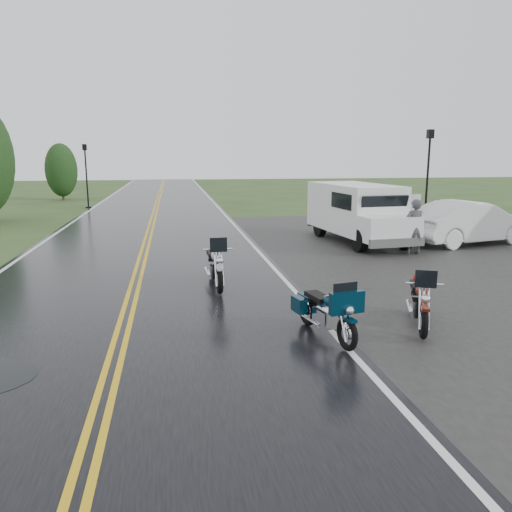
{
  "coord_description": "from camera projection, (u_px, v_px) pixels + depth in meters",
  "views": [
    {
      "loc": [
        0.98,
        -8.81,
        3.22
      ],
      "look_at": [
        2.8,
        2.0,
        1.0
      ],
      "focal_mm": 35.0,
      "sensor_mm": 36.0,
      "label": 1
    }
  ],
  "objects": [
    {
      "name": "motorcycle_red",
      "position": [
        425.0,
        309.0,
        8.64
      ],
      "size": [
        1.43,
        2.15,
        1.2
      ],
      "primitive_type": null,
      "rotation": [
        0.0,
        0.0,
        -0.38
      ],
      "color": "#561309",
      "rests_on": "ground"
    },
    {
      "name": "motorcycle_teal",
      "position": [
        348.0,
        321.0,
        8.13
      ],
      "size": [
        1.09,
        2.03,
        1.14
      ],
      "primitive_type": null,
      "rotation": [
        0.0,
        0.0,
        0.21
      ],
      "color": "#042131",
      "rests_on": "ground"
    },
    {
      "name": "parking_pad",
      "position": [
        498.0,
        259.0,
        15.62
      ],
      "size": [
        14.0,
        24.0,
        0.03
      ],
      "primitive_type": "cube",
      "color": "black",
      "rests_on": "ground"
    },
    {
      "name": "person_at_van",
      "position": [
        414.0,
        228.0,
        16.27
      ],
      "size": [
        0.68,
        0.47,
        1.8
      ],
      "primitive_type": "imported",
      "rotation": [
        0.0,
        0.0,
        3.2
      ],
      "color": "#444449",
      "rests_on": "ground"
    },
    {
      "name": "van_white",
      "position": [
        361.0,
        220.0,
        16.55
      ],
      "size": [
        2.7,
        5.83,
        2.21
      ],
      "primitive_type": null,
      "rotation": [
        0.0,
        0.0,
        0.11
      ],
      "color": "white",
      "rests_on": "ground"
    },
    {
      "name": "motorcycle_silver",
      "position": [
        219.0,
        269.0,
        11.45
      ],
      "size": [
        0.86,
        2.21,
        1.29
      ],
      "primitive_type": null,
      "rotation": [
        0.0,
        0.0,
        0.03
      ],
      "color": "#AAACB1",
      "rests_on": "ground"
    },
    {
      "name": "road",
      "position": [
        147.0,
        242.0,
        18.65
      ],
      "size": [
        8.0,
        100.0,
        0.04
      ],
      "primitive_type": "cube",
      "color": "black",
      "rests_on": "ground"
    },
    {
      "name": "tree_left_far",
      "position": [
        62.0,
        176.0,
        36.24
      ],
      "size": [
        2.27,
        2.27,
        3.49
      ],
      "primitive_type": null,
      "color": "#1E3D19",
      "rests_on": "ground"
    },
    {
      "name": "lamp_post_far_right",
      "position": [
        428.0,
        175.0,
        24.61
      ],
      "size": [
        0.39,
        0.39,
        4.5
      ],
      "primitive_type": null,
      "color": "black",
      "rests_on": "ground"
    },
    {
      "name": "lamp_post_far_left",
      "position": [
        87.0,
        176.0,
        30.57
      ],
      "size": [
        0.34,
        0.34,
        3.93
      ],
      "primitive_type": null,
      "color": "black",
      "rests_on": "ground"
    },
    {
      "name": "ground",
      "position": [
        122.0,
        337.0,
        8.99
      ],
      "size": [
        120.0,
        120.0,
        0.0
      ],
      "primitive_type": "plane",
      "color": "#2D471E",
      "rests_on": "ground"
    },
    {
      "name": "sedan_white",
      "position": [
        469.0,
        223.0,
        18.18
      ],
      "size": [
        5.03,
        2.69,
        1.57
      ],
      "primitive_type": "imported",
      "rotation": [
        0.0,
        0.0,
        1.79
      ],
      "color": "white",
      "rests_on": "ground"
    }
  ]
}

